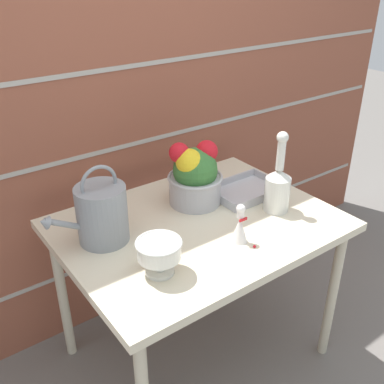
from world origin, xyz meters
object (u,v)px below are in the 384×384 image
(flower_planter, at_px, (195,175))
(crystal_pedestal_bowl, at_px, (159,251))
(watering_can, at_px, (101,213))
(figurine_vase, at_px, (240,227))
(glass_decanter, at_px, (278,186))
(wire_tray, at_px, (246,191))

(flower_planter, bearing_deg, crystal_pedestal_bowl, -140.01)
(watering_can, height_order, crystal_pedestal_bowl, watering_can)
(flower_planter, bearing_deg, figurine_vase, -97.19)
(flower_planter, relative_size, glass_decanter, 0.80)
(flower_planter, relative_size, figurine_vase, 1.79)
(glass_decanter, distance_m, figurine_vase, 0.30)
(crystal_pedestal_bowl, height_order, flower_planter, flower_planter)
(glass_decanter, relative_size, figurine_vase, 2.22)
(watering_can, xyz_separation_m, glass_decanter, (0.70, -0.23, -0.00))
(flower_planter, height_order, glass_decanter, glass_decanter)
(watering_can, bearing_deg, wire_tray, -3.18)
(wire_tray, bearing_deg, crystal_pedestal_bowl, -157.70)
(crystal_pedestal_bowl, bearing_deg, figurine_vase, -2.66)
(figurine_vase, distance_m, wire_tray, 0.40)
(figurine_vase, xyz_separation_m, wire_tray, (0.28, 0.28, -0.05))
(glass_decanter, height_order, wire_tray, glass_decanter)
(watering_can, xyz_separation_m, crystal_pedestal_bowl, (0.06, -0.30, -0.03))
(watering_can, xyz_separation_m, wire_tray, (0.70, -0.04, -0.11))
(glass_decanter, xyz_separation_m, figurine_vase, (-0.29, -0.09, -0.05))
(watering_can, distance_m, glass_decanter, 0.73)
(flower_planter, distance_m, glass_decanter, 0.35)
(glass_decanter, relative_size, wire_tray, 1.12)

